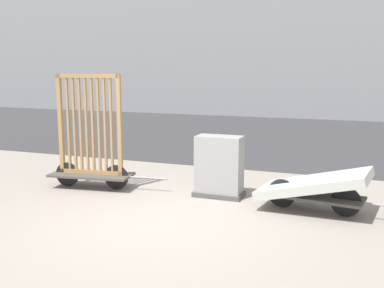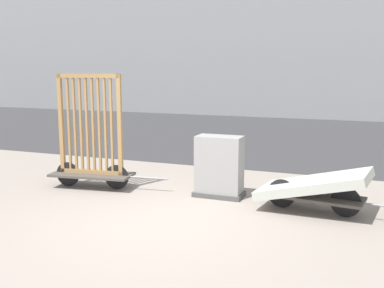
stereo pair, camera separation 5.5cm
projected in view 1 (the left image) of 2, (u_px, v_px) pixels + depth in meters
name	position (u px, v px, depth m)	size (l,w,h in m)	color
ground_plane	(159.00, 224.00, 6.28)	(60.00, 60.00, 0.00)	gray
road_strip	(275.00, 135.00, 14.53)	(56.00, 10.43, 0.01)	#38383A
building_facade	(307.00, 12.00, 20.41)	(48.00, 4.00, 9.31)	gray
bike_cart_with_bedframe	(91.00, 149.00, 8.06)	(2.21, 0.77, 2.05)	#4C4742
bike_cart_with_mattress	(313.00, 186.00, 6.76)	(2.29, 1.13, 0.71)	#4C4742
utility_cabinet	(219.00, 169.00, 7.56)	(0.83, 0.46, 1.03)	#4C4C4C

